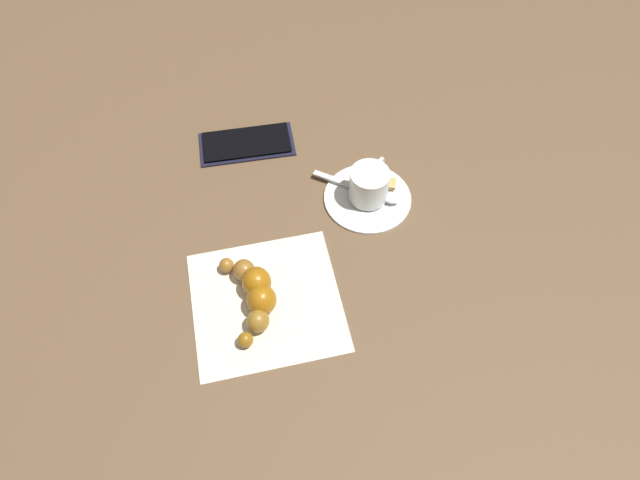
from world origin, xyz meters
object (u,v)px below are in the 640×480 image
at_px(sugar_packet, 375,181).
at_px(cell_phone, 247,143).
at_px(croissant, 255,293).
at_px(espresso_cup, 369,184).
at_px(napkin, 266,301).
at_px(saucer, 368,197).
at_px(teaspoon, 370,191).

relative_size(sugar_packet, cell_phone, 0.38).
bearing_deg(croissant, espresso_cup, 19.29).
bearing_deg(napkin, cell_phone, 70.87).
xyz_separation_m(espresso_cup, napkin, (-0.21, -0.09, -0.03)).
relative_size(saucer, napkin, 0.67).
relative_size(saucer, espresso_cup, 1.77).
height_order(saucer, espresso_cup, espresso_cup).
bearing_deg(saucer, cell_phone, 121.36).
distance_m(saucer, cell_phone, 0.22).
relative_size(teaspoon, cell_phone, 0.72).
height_order(sugar_packet, croissant, croissant).
bearing_deg(sugar_packet, croissant, 59.97).
xyz_separation_m(espresso_cup, cell_phone, (-0.12, 0.19, -0.03)).
distance_m(sugar_packet, napkin, 0.25).
height_order(saucer, croissant, croissant).
bearing_deg(espresso_cup, croissant, -160.71).
xyz_separation_m(sugar_packet, croissant, (-0.24, -0.09, 0.01)).
xyz_separation_m(saucer, sugar_packet, (0.02, 0.02, 0.01)).
distance_m(espresso_cup, teaspoon, 0.02).
height_order(espresso_cup, croissant, espresso_cup).
bearing_deg(cell_phone, teaspoon, -56.93).
height_order(sugar_packet, cell_phone, sugar_packet).
bearing_deg(cell_phone, napkin, -109.13).
distance_m(saucer, sugar_packet, 0.03).
relative_size(teaspoon, croissant, 0.86).
height_order(espresso_cup, sugar_packet, espresso_cup).
bearing_deg(saucer, teaspoon, 30.36).
relative_size(croissant, cell_phone, 0.83).
bearing_deg(saucer, espresso_cup, 34.53).
bearing_deg(napkin, croissant, 142.76).
xyz_separation_m(saucer, espresso_cup, (0.00, 0.00, 0.03)).
relative_size(sugar_packet, croissant, 0.46).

